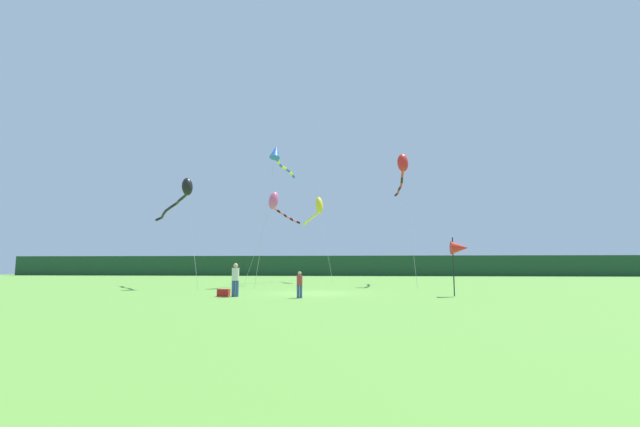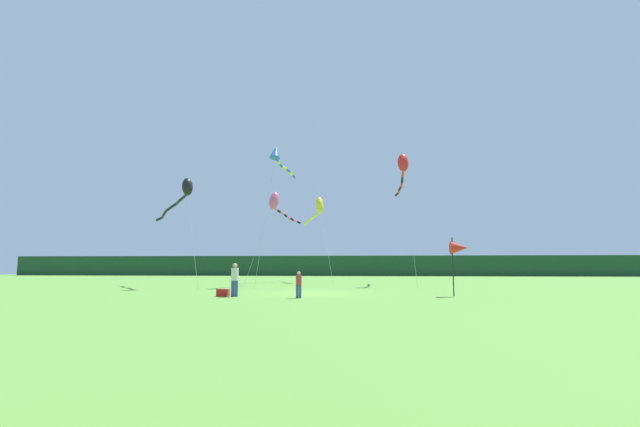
% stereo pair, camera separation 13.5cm
% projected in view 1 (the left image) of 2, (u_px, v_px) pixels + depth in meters
% --- Properties ---
extents(ground_plane, '(120.00, 120.00, 0.00)m').
position_uv_depth(ground_plane, '(311.00, 293.00, 25.64)').
color(ground_plane, '#5B9338').
extents(distant_treeline, '(108.00, 3.62, 3.13)m').
position_uv_depth(distant_treeline, '(341.00, 266.00, 70.35)').
color(distant_treeline, '#1E4228').
rests_on(distant_treeline, ground).
extents(person_adult, '(0.38, 0.38, 1.72)m').
position_uv_depth(person_adult, '(235.00, 278.00, 22.90)').
color(person_adult, '#334C8C').
rests_on(person_adult, ground).
extents(person_child, '(0.29, 0.29, 1.31)m').
position_uv_depth(person_child, '(300.00, 283.00, 21.89)').
color(person_child, '#334C8C').
rests_on(person_child, ground).
extents(cooler_box, '(0.60, 0.44, 0.38)m').
position_uv_depth(cooler_box, '(224.00, 293.00, 22.98)').
color(cooler_box, red).
rests_on(cooler_box, ground).
extents(banner_flag_pole, '(0.90, 0.70, 3.09)m').
position_uv_depth(banner_flag_pole, '(459.00, 248.00, 23.44)').
color(banner_flag_pole, black).
rests_on(banner_flag_pole, ground).
extents(kite_yellow, '(3.62, 7.36, 8.39)m').
position_uv_depth(kite_yellow, '(318.00, 207.00, 43.31)').
color(kite_yellow, '#B2B2B2').
rests_on(kite_yellow, ground).
extents(kite_red, '(0.99, 10.11, 10.91)m').
position_uv_depth(kite_red, '(402.00, 167.00, 37.02)').
color(kite_red, '#B2B2B2').
rests_on(kite_red, ground).
extents(kite_black, '(6.16, 6.36, 8.01)m').
position_uv_depth(kite_black, '(183.00, 192.00, 32.68)').
color(kite_black, '#B2B2B2').
rests_on(kite_black, ground).
extents(kite_blue, '(1.70, 7.71, 11.21)m').
position_uv_depth(kite_blue, '(277.00, 155.00, 35.46)').
color(kite_blue, '#B2B2B2').
rests_on(kite_blue, ground).
extents(kite_rainbow, '(3.97, 6.76, 8.64)m').
position_uv_depth(kite_rainbow, '(275.00, 202.00, 41.80)').
color(kite_rainbow, '#B2B2B2').
rests_on(kite_rainbow, ground).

